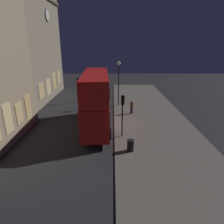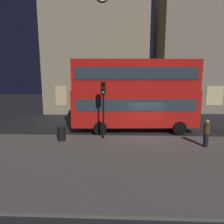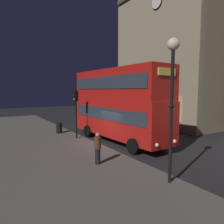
% 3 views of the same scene
% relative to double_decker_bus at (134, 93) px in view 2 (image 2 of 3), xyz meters
% --- Properties ---
extents(ground_plane, '(80.00, 80.00, 0.00)m').
position_rel_double_decker_bus_xyz_m(ground_plane, '(0.84, -1.31, -3.15)').
color(ground_plane, '#232326').
extents(sidewalk_slab, '(44.00, 8.42, 0.12)m').
position_rel_double_decker_bus_xyz_m(sidewalk_slab, '(0.84, -6.07, -3.09)').
color(sidewalk_slab, '#5B564F').
rests_on(sidewalk_slab, ground).
extents(building_with_clock, '(12.57, 9.91, 17.94)m').
position_rel_double_decker_bus_xyz_m(building_with_clock, '(-4.13, 11.80, 5.82)').
color(building_with_clock, tan).
rests_on(building_with_clock, ground).
extents(building_plain_facade, '(15.53, 8.03, 17.89)m').
position_rel_double_decker_bus_xyz_m(building_plain_facade, '(11.84, 11.97, 5.79)').
color(building_plain_facade, gray).
rests_on(building_plain_facade, ground).
extents(double_decker_bus, '(10.07, 3.12, 5.68)m').
position_rel_double_decker_bus_xyz_m(double_decker_bus, '(0.00, 0.00, 0.00)').
color(double_decker_bus, red).
rests_on(double_decker_bus, ground).
extents(traffic_light_near_kerb, '(0.33, 0.37, 3.92)m').
position_rel_double_decker_bus_xyz_m(traffic_light_near_kerb, '(-2.31, -2.59, -0.21)').
color(traffic_light_near_kerb, black).
rests_on(traffic_light_near_kerb, sidewalk_slab).
extents(pedestrian, '(0.36, 0.36, 1.70)m').
position_rel_double_decker_bus_xyz_m(pedestrian, '(4.09, -4.03, -2.16)').
color(pedestrian, black).
rests_on(pedestrian, sidewalk_slab).
extents(litter_bin, '(0.55, 0.55, 0.95)m').
position_rel_double_decker_bus_xyz_m(litter_bin, '(-5.11, -3.13, -2.56)').
color(litter_bin, black).
rests_on(litter_bin, sidewalk_slab).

